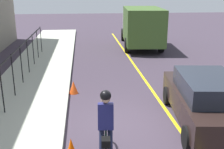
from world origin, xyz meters
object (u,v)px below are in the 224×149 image
at_px(patrol_sedan, 206,99).
at_px(box_truck_background, 141,25).
at_px(traffic_cone_near, 74,87).
at_px(cyclist_lead, 106,127).

bearing_deg(patrol_sedan, box_truck_background, 4.45).
distance_m(patrol_sedan, traffic_cone_near, 5.13).
xyz_separation_m(patrol_sedan, traffic_cone_near, (3.06, 4.07, -0.57)).
relative_size(cyclist_lead, traffic_cone_near, 3.58).
relative_size(patrol_sedan, box_truck_background, 0.67).
relative_size(cyclist_lead, patrol_sedan, 0.40).
bearing_deg(box_truck_background, patrol_sedan, -177.51).
relative_size(cyclist_lead, box_truck_background, 0.27).
distance_m(cyclist_lead, traffic_cone_near, 4.81).
relative_size(box_truck_background, traffic_cone_near, 13.51).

